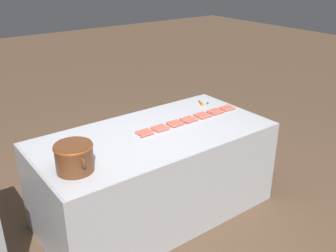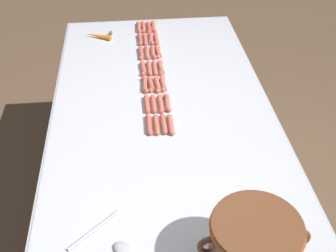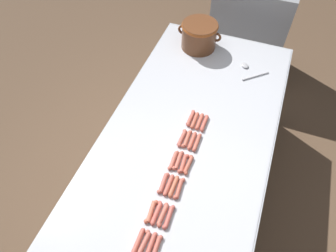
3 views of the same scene
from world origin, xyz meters
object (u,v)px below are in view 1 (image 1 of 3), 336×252
at_px(hot_dog_2, 206,117).
at_px(hot_dog_18, 174,123).
at_px(hot_dog_17, 188,119).
at_px(hot_dog_12, 161,129).
at_px(hot_dog_20, 144,132).
at_px(hot_dog_3, 192,121).
at_px(hot_dog_9, 204,116).
at_px(hot_dog_13, 146,133).
at_px(hot_dog_8, 216,112).
at_px(hot_dog_23, 199,114).
at_px(hot_dog_24, 185,118).
at_px(hot_dog_1, 219,113).
at_px(hot_dog_19, 159,127).
at_px(hot_dog_22, 212,110).
at_px(hot_dog_25, 172,122).
at_px(hot_dog_7, 228,109).
at_px(hot_dog_21, 224,107).
at_px(hot_dog_14, 226,107).
at_px(hot_dog_6, 147,135).
at_px(carrot, 201,102).
at_px(hot_dog_0, 230,109).
at_px(hot_dog_11, 176,124).
at_px(hot_dog_26, 157,126).
at_px(hot_dog_16, 201,115).
at_px(serving_spoon, 69,143).
at_px(bean_pot, 74,156).
at_px(hot_dog_4, 178,125).
at_px(hot_dog_27, 142,131).

bearing_deg(hot_dog_2, hot_dog_18, 78.93).
bearing_deg(hot_dog_17, hot_dog_12, 95.40).
bearing_deg(hot_dog_20, hot_dog_3, -97.23).
relative_size(hot_dog_9, hot_dog_13, 1.00).
bearing_deg(hot_dog_8, hot_dog_23, 68.05).
distance_m(hot_dog_20, hot_dog_24, 0.49).
bearing_deg(hot_dog_24, hot_dog_1, -105.88).
xyz_separation_m(hot_dog_19, hot_dog_22, (0.03, -0.67, 0.00)).
bearing_deg(hot_dog_19, hot_dog_23, -86.20).
height_order(hot_dog_20, hot_dog_25, same).
distance_m(hot_dog_7, hot_dog_21, 0.06).
xyz_separation_m(hot_dog_12, hot_dog_19, (0.03, -0.00, 0.00)).
distance_m(hot_dog_14, hot_dog_19, 0.84).
height_order(hot_dog_6, carrot, carrot).
distance_m(hot_dog_22, hot_dog_24, 0.34).
xyz_separation_m(hot_dog_0, hot_dog_7, (0.03, 0.01, 0.00)).
relative_size(hot_dog_3, hot_dog_24, 1.00).
height_order(hot_dog_11, hot_dog_26, same).
bearing_deg(hot_dog_18, hot_dog_2, -101.07).
distance_m(hot_dog_0, hot_dog_1, 0.17).
height_order(hot_dog_12, hot_dog_25, same).
relative_size(hot_dog_9, hot_dog_25, 1.00).
bearing_deg(hot_dog_18, hot_dog_0, -95.52).
relative_size(hot_dog_8, hot_dog_16, 1.00).
height_order(hot_dog_21, serving_spoon, hot_dog_21).
height_order(hot_dog_13, bean_pot, bean_pot).
relative_size(hot_dog_4, hot_dog_24, 1.00).
relative_size(hot_dog_2, hot_dog_20, 1.00).
xyz_separation_m(hot_dog_3, hot_dog_22, (0.09, -0.34, 0.00)).
xyz_separation_m(hot_dog_21, hot_dog_24, (0.00, 0.50, 0.00)).
height_order(hot_dog_16, hot_dog_26, same).
height_order(hot_dog_7, hot_dog_20, same).
bearing_deg(hot_dog_14, hot_dog_12, 92.37).
height_order(hot_dog_6, hot_dog_17, same).
distance_m(hot_dog_26, hot_dog_27, 0.16).
relative_size(hot_dog_2, hot_dog_23, 1.00).
bearing_deg(serving_spoon, hot_dog_6, -113.02).
bearing_deg(hot_dog_24, hot_dog_3, 179.57).
distance_m(hot_dog_11, hot_dog_19, 0.17).
height_order(hot_dog_18, carrot, carrot).
height_order(hot_dog_3, hot_dog_16, same).
relative_size(hot_dog_14, bean_pot, 0.40).
height_order(hot_dog_12, hot_dog_22, same).
bearing_deg(hot_dog_27, hot_dog_12, -112.77).
xyz_separation_m(hot_dog_11, hot_dog_21, (0.06, -0.67, 0.00)).
relative_size(hot_dog_18, hot_dog_26, 1.00).
xyz_separation_m(hot_dog_1, hot_dog_3, (0.00, 0.34, 0.00)).
relative_size(hot_dog_0, hot_dog_16, 1.00).
xyz_separation_m(hot_dog_19, hot_dog_20, (-0.00, 0.16, 0.00)).
xyz_separation_m(hot_dog_4, hot_dog_12, (0.03, 0.17, 0.00)).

